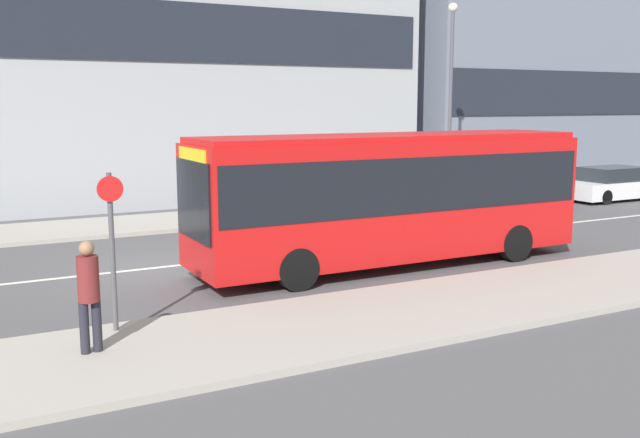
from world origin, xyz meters
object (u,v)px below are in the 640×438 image
at_px(parked_car_0, 512,193).
at_px(street_lamp, 451,84).
at_px(parked_car_1, 613,184).
at_px(pedestrian_near_stop, 89,289).
at_px(city_bus, 390,191).
at_px(bus_stop_sign, 112,240).

height_order(parked_car_0, street_lamp, street_lamp).
distance_m(parked_car_1, pedestrian_near_stop, 24.81).
bearing_deg(city_bus, parked_car_0, 30.52).
xyz_separation_m(city_bus, pedestrian_near_stop, (-7.91, -3.42, -0.73)).
bearing_deg(city_bus, bus_stop_sign, -162.62).
bearing_deg(pedestrian_near_stop, parked_car_1, 14.90).
xyz_separation_m(parked_car_0, pedestrian_near_stop, (-17.49, -9.38, 0.54)).
bearing_deg(parked_car_0, city_bus, -148.15).
xyz_separation_m(parked_car_0, parked_car_1, (5.52, -0.11, 0.04)).
bearing_deg(city_bus, street_lamp, 43.21).
height_order(city_bus, pedestrian_near_stop, city_bus).
xyz_separation_m(city_bus, street_lamp, (7.97, 7.84, 2.88)).
height_order(pedestrian_near_stop, bus_stop_sign, bus_stop_sign).
bearing_deg(city_bus, parked_car_1, 19.81).
bearing_deg(parked_car_0, bus_stop_sign, -153.49).
height_order(city_bus, bus_stop_sign, city_bus).
xyz_separation_m(city_bus, parked_car_0, (9.58, 5.95, -1.28)).
height_order(parked_car_0, parked_car_1, parked_car_1).
xyz_separation_m(city_bus, parked_car_1, (15.10, 5.84, -1.24)).
xyz_separation_m(parked_car_1, pedestrian_near_stop, (-23.01, -9.26, 0.51)).
relative_size(city_bus, bus_stop_sign, 3.68).
height_order(parked_car_1, street_lamp, street_lamp).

